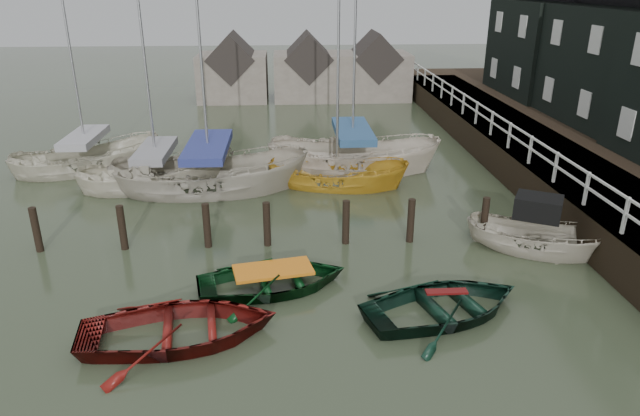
{
  "coord_description": "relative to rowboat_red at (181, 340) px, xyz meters",
  "views": [
    {
      "loc": [
        -0.56,
        -12.85,
        7.58
      ],
      "look_at": [
        0.38,
        2.47,
        1.4
      ],
      "focal_mm": 32.0,
      "sensor_mm": 36.0,
      "label": 1
    }
  ],
  "objects": [
    {
      "name": "motorboat",
      "position": [
        9.84,
        3.93,
        0.1
      ],
      "size": [
        4.38,
        3.34,
        2.47
      ],
      "rotation": [
        0.0,
        0.0,
        1.07
      ],
      "color": "beige",
      "rests_on": "ground"
    },
    {
      "name": "rowboat_green",
      "position": [
        2.06,
        2.17,
        0.0
      ],
      "size": [
        4.38,
        3.51,
        0.81
      ],
      "primitive_type": "imported",
      "rotation": [
        0.0,
        0.0,
        1.77
      ],
      "color": "black",
      "rests_on": "ground"
    },
    {
      "name": "far_sheds",
      "position": [
        3.87,
        27.83,
        1.86
      ],
      "size": [
        14.0,
        4.08,
        4.39
      ],
      "color": "#665B51",
      "rests_on": "ground"
    },
    {
      "name": "mooring_pilings",
      "position": [
        1.93,
        4.83,
        0.5
      ],
      "size": [
        13.72,
        0.22,
        1.8
      ],
      "color": "black",
      "rests_on": "ground"
    },
    {
      "name": "pier",
      "position": [
        12.52,
        11.83,
        0.71
      ],
      "size": [
        3.04,
        32.0,
        2.7
      ],
      "color": "black",
      "rests_on": "ground"
    },
    {
      "name": "sailboat_d",
      "position": [
        5.27,
        12.15,
        0.06
      ],
      "size": [
        7.69,
        4.03,
        11.98
      ],
      "rotation": [
        0.0,
        0.0,
        1.39
      ],
      "color": "beige",
      "rests_on": "ground"
    },
    {
      "name": "sailboat_a",
      "position": [
        -2.61,
        10.61,
        0.07
      ],
      "size": [
        6.43,
        4.19,
        11.5
      ],
      "rotation": [
        0.0,
        0.0,
        1.92
      ],
      "color": "beige",
      "rests_on": "ground"
    },
    {
      "name": "ground",
      "position": [
        3.04,
        1.83,
        0.0
      ],
      "size": [
        120.0,
        120.0,
        0.0
      ],
      "primitive_type": "plane",
      "color": "#2E3622",
      "rests_on": "ground"
    },
    {
      "name": "rowboat_dkgreen",
      "position": [
        6.22,
        0.65,
        0.0
      ],
      "size": [
        4.79,
        4.02,
        0.85
      ],
      "primitive_type": "imported",
      "rotation": [
        0.0,
        0.0,
        1.87
      ],
      "color": "black",
      "rests_on": "ground"
    },
    {
      "name": "sailboat_c",
      "position": [
        4.44,
        10.13,
        0.02
      ],
      "size": [
        5.9,
        3.37,
        10.99
      ],
      "rotation": [
        0.0,
        0.0,
        1.33
      ],
      "color": "gold",
      "rests_on": "ground"
    },
    {
      "name": "sailboat_b",
      "position": [
        -0.47,
        9.91,
        0.06
      ],
      "size": [
        7.66,
        3.13,
        11.44
      ],
      "rotation": [
        0.0,
        0.0,
        1.61
      ],
      "color": "#B8AF9D",
      "rests_on": "ground"
    },
    {
      "name": "sailboat_e",
      "position": [
        -5.98,
        12.77,
        0.06
      ],
      "size": [
        6.5,
        4.65,
        10.87
      ],
      "rotation": [
        0.0,
        0.0,
        2.01
      ],
      "color": "beige",
      "rests_on": "ground"
    },
    {
      "name": "rowboat_red",
      "position": [
        0.0,
        0.0,
        0.0
      ],
      "size": [
        4.8,
        3.74,
        0.91
      ],
      "primitive_type": "imported",
      "rotation": [
        0.0,
        0.0,
        1.72
      ],
      "color": "#5D100D",
      "rests_on": "ground"
    }
  ]
}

